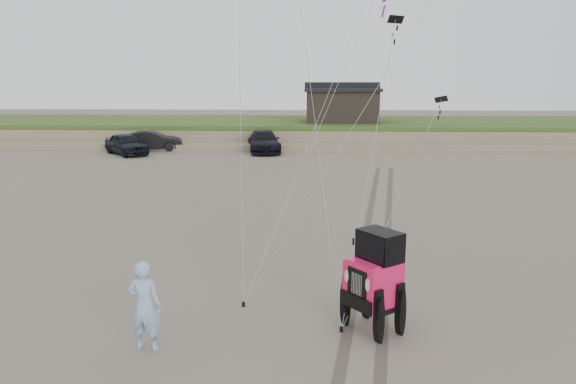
# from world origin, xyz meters

# --- Properties ---
(ground) EXTENTS (160.00, 160.00, 0.00)m
(ground) POSITION_xyz_m (0.00, 0.00, 0.00)
(ground) COLOR #6B6054
(ground) RESTS_ON ground
(dune_ridge) EXTENTS (160.00, 14.25, 1.73)m
(dune_ridge) POSITION_xyz_m (0.00, 37.50, 0.82)
(dune_ridge) COLOR #7A6B54
(dune_ridge) RESTS_ON ground
(cabin) EXTENTS (6.40, 5.40, 3.35)m
(cabin) POSITION_xyz_m (2.00, 37.00, 3.24)
(cabin) COLOR black
(cabin) RESTS_ON dune_ridge
(truck_a) EXTENTS (4.39, 4.61, 1.55)m
(truck_a) POSITION_xyz_m (-14.04, 27.98, 0.77)
(truck_a) COLOR black
(truck_a) RESTS_ON ground
(truck_b) EXTENTS (4.89, 2.66, 1.53)m
(truck_b) POSITION_xyz_m (-12.80, 30.11, 0.77)
(truck_b) COLOR black
(truck_b) RESTS_ON ground
(truck_c) EXTENTS (3.08, 5.78, 1.59)m
(truck_c) POSITION_xyz_m (-4.13, 29.83, 0.80)
(truck_c) COLOR black
(truck_c) RESTS_ON ground
(jeep) EXTENTS (5.30, 4.82, 1.88)m
(jeep) POSITION_xyz_m (1.02, -0.03, 0.94)
(jeep) COLOR #F5195A
(jeep) RESTS_ON ground
(man) EXTENTS (0.78, 0.57, 1.99)m
(man) POSITION_xyz_m (-3.90, -1.19, 1.00)
(man) COLOR #829BC9
(man) RESTS_ON ground
(stake_main) EXTENTS (0.08, 0.08, 0.12)m
(stake_main) POSITION_xyz_m (-2.11, 1.16, 0.06)
(stake_main) COLOR black
(stake_main) RESTS_ON ground
(stake_aux) EXTENTS (0.08, 0.08, 0.12)m
(stake_aux) POSITION_xyz_m (0.31, -0.16, 0.06)
(stake_aux) COLOR black
(stake_aux) RESTS_ON ground
(tire_tracks) EXTENTS (5.22, 29.74, 0.01)m
(tire_tracks) POSITION_xyz_m (2.00, 8.00, 0.00)
(tire_tracks) COLOR #4C443D
(tire_tracks) RESTS_ON ground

